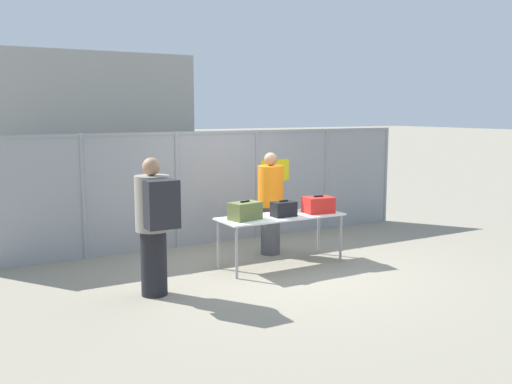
% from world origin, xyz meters
% --- Properties ---
extents(ground_plane, '(120.00, 120.00, 0.00)m').
position_xyz_m(ground_plane, '(0.00, 0.00, 0.00)').
color(ground_plane, gray).
extents(fence_section, '(7.87, 0.07, 1.97)m').
position_xyz_m(fence_section, '(0.01, 1.95, 1.03)').
color(fence_section, gray).
rests_on(fence_section, ground_plane).
extents(inspection_table, '(1.93, 0.70, 0.76)m').
position_xyz_m(inspection_table, '(0.12, 0.08, 0.70)').
color(inspection_table, silver).
rests_on(inspection_table, ground_plane).
extents(suitcase_olive, '(0.49, 0.36, 0.28)m').
position_xyz_m(suitcase_olive, '(-0.50, 0.08, 0.89)').
color(suitcase_olive, '#566033').
rests_on(suitcase_olive, inspection_table).
extents(suitcase_black, '(0.35, 0.22, 0.25)m').
position_xyz_m(suitcase_black, '(0.13, 0.02, 0.87)').
color(suitcase_black, black).
rests_on(suitcase_black, inspection_table).
extents(suitcase_red, '(0.47, 0.37, 0.27)m').
position_xyz_m(suitcase_red, '(0.76, 0.01, 0.88)').
color(suitcase_red, red).
rests_on(suitcase_red, inspection_table).
extents(traveler_hooded, '(0.43, 0.67, 1.75)m').
position_xyz_m(traveler_hooded, '(-2.01, -0.36, 0.96)').
color(traveler_hooded, black).
rests_on(traveler_hooded, ground_plane).
extents(security_worker_near, '(0.41, 0.41, 1.66)m').
position_xyz_m(security_worker_near, '(0.35, 0.75, 0.86)').
color(security_worker_near, '#4C4C51').
rests_on(security_worker_near, ground_plane).
extents(utility_trailer, '(4.20, 2.09, 0.76)m').
position_xyz_m(utility_trailer, '(1.72, 4.48, 0.44)').
color(utility_trailer, white).
rests_on(utility_trailer, ground_plane).
extents(distant_hangar, '(11.95, 8.54, 5.44)m').
position_xyz_m(distant_hangar, '(3.07, 27.79, 2.72)').
color(distant_hangar, '#999993').
rests_on(distant_hangar, ground_plane).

